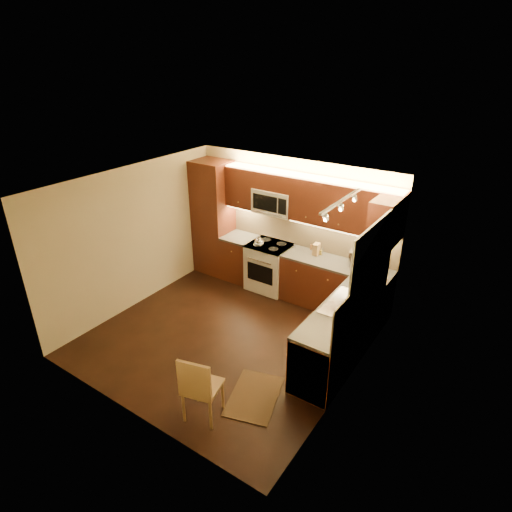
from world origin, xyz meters
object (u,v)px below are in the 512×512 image
Objects in this scene: microwave at (274,201)px; dining_chair at (202,385)px; stove at (269,266)px; soap_bottle at (365,294)px; kettle at (259,240)px; knife_block at (316,249)px; sink at (346,300)px; toaster_oven at (364,258)px.

microwave is 0.79× the size of dining_chair.
soap_bottle is (2.17, -0.86, 0.53)m from stove.
soap_bottle is (2.17, -0.99, -0.73)m from microwave.
kettle is (-0.14, -0.14, 0.56)m from stove.
dining_chair is at bearing -92.60° from knife_block.
kettle is (-2.14, 0.98, 0.04)m from sink.
kettle reaches higher than stove.
microwave is (0.00, 0.14, 1.26)m from stove.
stove is at bearing 150.64° from sink.
knife_block is at bearing -9.31° from kettle.
sink is 4.10× the size of knife_block.
microwave is 3.63× the size of knife_block.
knife_block is at bearing -0.52° from microwave.
knife_block is at bearing 145.50° from soap_bottle.
kettle is 3.31m from dining_chair.
microwave is 2.48m from sink.
sink is 1.67m from knife_block.
soap_bottle reaches higher than sink.
stove is 1.05m from knife_block.
knife_block is (1.03, 0.27, -0.01)m from kettle.
stove is at bearing 161.63° from soap_bottle.
toaster_oven is at bearing -1.10° from knife_block.
knife_block is at bearing 78.16° from dining_chair.
sink is (2.00, -1.26, -0.74)m from microwave.
knife_block reaches higher than soap_bottle.
sink is at bearing 50.65° from dining_chair.
toaster_oven reaches higher than soap_bottle.
microwave is 1.88m from toaster_oven.
knife_block is at bearing 173.97° from toaster_oven.
kettle is at bearing -170.69° from knife_block.
toaster_oven is 3.49m from dining_chair.
toaster_oven reaches higher than stove.
soap_bottle is 0.19× the size of dining_chair.
sink reaches higher than stove.
stove is 5.15× the size of soap_bottle.
sink reaches higher than dining_chair.
kettle is at bearing 165.96° from soap_bottle.
stove is 2.39m from soap_bottle.
dining_chair is at bearing -114.89° from sink.
microwave reaches higher than dining_chair.
kettle is (-0.14, -0.28, -0.70)m from microwave.
toaster_oven is at bearing 6.16° from stove.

